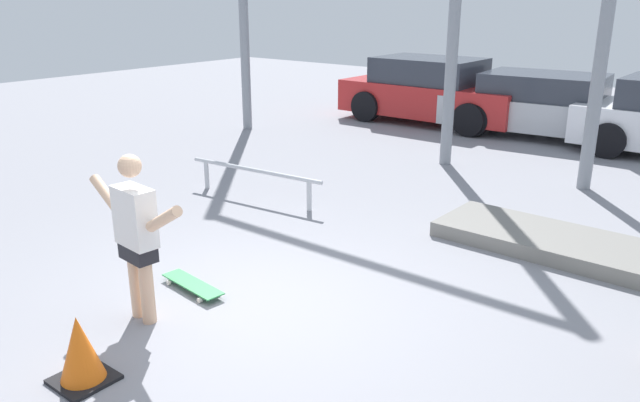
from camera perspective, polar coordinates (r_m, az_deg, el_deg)
name	(u,v)px	position (r m, az deg, el deg)	size (l,w,h in m)	color
ground_plane	(261,311)	(6.07, -5.44, -9.94)	(36.00, 36.00, 0.00)	gray
skateboarder	(136,232)	(5.78, -16.45, -2.73)	(1.42, 0.25, 1.57)	#DBAD89
skateboard	(193,284)	(6.53, -11.58, -7.49)	(0.84, 0.32, 0.08)	#338C4C
manual_pad	(569,246)	(7.83, 21.80, -3.81)	(3.05, 1.09, 0.18)	slate
grind_rail	(255,175)	(9.15, -5.99, 2.37)	(2.34, 0.27, 0.46)	#B7BABF
parked_car_red	(433,92)	(14.91, 10.25, 9.81)	(4.26, 1.95, 1.49)	red
parked_car_silver	(548,106)	(14.03, 20.14, 8.15)	(4.47, 2.25, 1.31)	#B7BABF
traffic_cone	(80,350)	(5.25, -21.09, -12.62)	(0.43, 0.43, 0.56)	black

